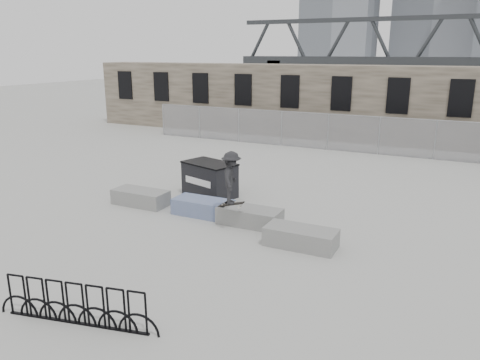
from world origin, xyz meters
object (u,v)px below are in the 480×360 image
at_px(dumpster, 210,179).
at_px(skateboarder, 231,178).
at_px(planter_center_right, 250,216).
at_px(planter_offset, 301,237).
at_px(bike_rack, 76,304).
at_px(planter_far_left, 141,197).
at_px(planter_center_left, 203,207).

distance_m(dumpster, skateboarder, 3.68).
relative_size(planter_center_right, planter_offset, 1.00).
relative_size(bike_rack, skateboarder, 2.03).
relative_size(planter_far_left, planter_center_left, 1.00).
xyz_separation_m(planter_center_right, skateboarder, (-0.33, -0.62, 1.34)).
bearing_deg(planter_center_right, planter_far_left, 178.82).
bearing_deg(planter_offset, dumpster, 146.97).
relative_size(dumpster, skateboarder, 1.29).
bearing_deg(planter_far_left, planter_center_right, -1.18).
bearing_deg(bike_rack, planter_far_left, 118.19).
relative_size(planter_center_right, skateboarder, 1.15).
height_order(planter_center_right, skateboarder, skateboarder).
distance_m(planter_far_left, dumpster, 2.65).
bearing_deg(planter_offset, planter_center_left, 164.27).
relative_size(planter_offset, bike_rack, 0.57).
height_order(planter_center_left, bike_rack, bike_rack).
distance_m(planter_far_left, planter_offset, 6.44).
bearing_deg(dumpster, planter_center_left, -48.91).
distance_m(planter_offset, dumpster, 5.56).
bearing_deg(skateboarder, planter_center_left, 42.00).
height_order(planter_center_right, dumpster, dumpster).
bearing_deg(planter_offset, skateboarder, 172.15).
height_order(planter_center_left, planter_offset, same).
xyz_separation_m(bike_rack, skateboarder, (0.41, 6.00, 1.20)).
bearing_deg(dumpster, planter_offset, -15.66).
relative_size(planter_offset, dumpster, 0.89).
height_order(planter_far_left, dumpster, dumpster).
xyz_separation_m(dumpster, bike_rack, (1.89, -8.70, -0.22)).
xyz_separation_m(dumpster, skateboarder, (2.30, -2.70, 0.98)).
relative_size(planter_center_left, planter_center_right, 1.00).
xyz_separation_m(planter_center_left, planter_center_right, (1.77, -0.13, 0.00)).
height_order(dumpster, skateboarder, skateboarder).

